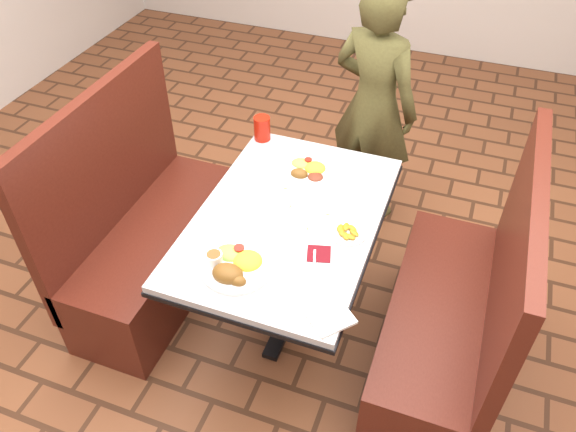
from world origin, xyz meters
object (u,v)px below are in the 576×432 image
object	(u,v)px
booth_bench_right	(448,323)
diner_person	(374,107)
far_dinner_plate	(308,169)
plantain_plate	(348,232)
red_tumbler	(262,128)
dining_table	(288,231)
booth_bench_left	(150,240)
near_dinner_plate	(235,263)

from	to	relation	value
booth_bench_right	diner_person	distance (m)	1.33
booth_bench_right	far_dinner_plate	world-z (taller)	booth_bench_right
plantain_plate	red_tumbler	size ratio (longest dim) A/B	1.27
dining_table	diner_person	distance (m)	1.08
booth_bench_left	diner_person	xyz separation A→B (m)	(0.93, 1.07, 0.42)
booth_bench_left	red_tumbler	world-z (taller)	booth_bench_left
diner_person	plantain_plate	xyz separation A→B (m)	(0.15, -1.09, 0.01)
near_dinner_plate	booth_bench_right	bearing A→B (deg)	23.21
dining_table	booth_bench_left	distance (m)	0.86
booth_bench_right	near_dinner_plate	size ratio (longest dim) A/B	4.00
near_dinner_plate	red_tumbler	bearing A→B (deg)	105.48
far_dinner_plate	red_tumbler	xyz separation A→B (m)	(-0.33, 0.20, 0.04)
near_dinner_plate	plantain_plate	bearing A→B (deg)	43.74
red_tumbler	far_dinner_plate	bearing A→B (deg)	-31.51
far_dinner_plate	red_tumbler	bearing A→B (deg)	148.49
booth_bench_right	diner_person	size ratio (longest dim) A/B	0.80
diner_person	booth_bench_right	bearing A→B (deg)	140.44
diner_person	plantain_plate	distance (m)	1.10
booth_bench_left	diner_person	world-z (taller)	diner_person
diner_person	near_dinner_plate	distance (m)	1.47
far_dinner_plate	plantain_plate	xyz separation A→B (m)	(0.31, -0.36, -0.01)
booth_bench_right	red_tumbler	world-z (taller)	booth_bench_right
dining_table	diner_person	size ratio (longest dim) A/B	0.81
booth_bench_left	red_tumbler	bearing A→B (deg)	49.91
booth_bench_right	near_dinner_plate	world-z (taller)	booth_bench_right
dining_table	booth_bench_right	size ratio (longest dim) A/B	1.01
booth_bench_left	plantain_plate	size ratio (longest dim) A/B	7.22
plantain_plate	red_tumbler	world-z (taller)	red_tumbler
red_tumbler	dining_table	bearing A→B (deg)	-57.30
booth_bench_right	far_dinner_plate	bearing A→B (deg)	157.53
red_tumbler	plantain_plate	bearing A→B (deg)	-41.51
diner_person	plantain_plate	size ratio (longest dim) A/B	9.02
dining_table	red_tumbler	distance (m)	0.66
dining_table	near_dinner_plate	bearing A→B (deg)	-103.39
red_tumbler	booth_bench_right	bearing A→B (deg)	-25.19
booth_bench_left	far_dinner_plate	size ratio (longest dim) A/B	4.66
near_dinner_plate	plantain_plate	xyz separation A→B (m)	(0.38, 0.36, -0.02)
booth_bench_left	near_dinner_plate	world-z (taller)	booth_bench_left
near_dinner_plate	red_tumbler	size ratio (longest dim) A/B	2.29
booth_bench_right	plantain_plate	xyz separation A→B (m)	(-0.51, -0.02, 0.43)
red_tumbler	diner_person	bearing A→B (deg)	47.81
booth_bench_right	far_dinner_plate	xyz separation A→B (m)	(-0.82, 0.34, 0.44)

